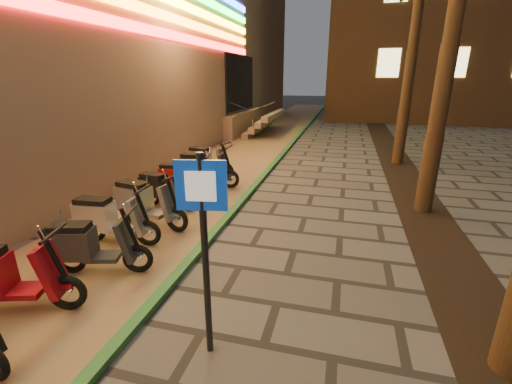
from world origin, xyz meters
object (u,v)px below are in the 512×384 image
(scooter_10, at_px, (161,189))
(scooter_8, at_px, (107,218))
(scooter_6, at_px, (1,277))
(scooter_7, at_px, (88,246))
(scooter_12, at_px, (202,168))
(scooter_11, at_px, (182,178))
(scooter_9, at_px, (144,202))
(pedestrian_sign, at_px, (204,232))
(scooter_13, at_px, (206,160))

(scooter_10, bearing_deg, scooter_8, -82.18)
(scooter_6, relative_size, scooter_7, 1.07)
(scooter_10, distance_m, scooter_12, 1.93)
(scooter_6, bearing_deg, scooter_11, 71.77)
(scooter_8, bearing_deg, scooter_11, 82.48)
(scooter_9, height_order, scooter_11, scooter_9)
(pedestrian_sign, height_order, scooter_12, pedestrian_sign)
(pedestrian_sign, relative_size, scooter_7, 1.48)
(scooter_9, bearing_deg, scooter_11, 103.01)
(scooter_7, height_order, scooter_8, scooter_8)
(scooter_6, bearing_deg, scooter_9, 68.65)
(scooter_7, bearing_deg, scooter_11, 78.65)
(pedestrian_sign, height_order, scooter_6, pedestrian_sign)
(scooter_13, bearing_deg, scooter_6, -75.82)
(scooter_6, bearing_deg, scooter_10, 72.72)
(scooter_9, relative_size, scooter_11, 1.09)
(scooter_7, xyz_separation_m, scooter_8, (-0.41, 1.03, 0.02))
(scooter_6, distance_m, scooter_8, 2.18)
(pedestrian_sign, distance_m, scooter_9, 4.29)
(scooter_11, bearing_deg, scooter_6, -101.47)
(scooter_7, bearing_deg, scooter_13, 78.38)
(scooter_10, relative_size, scooter_13, 0.93)
(scooter_11, relative_size, scooter_12, 0.92)
(scooter_9, bearing_deg, scooter_12, 98.01)
(scooter_7, bearing_deg, scooter_6, -127.20)
(scooter_12, bearing_deg, scooter_8, -95.17)
(pedestrian_sign, distance_m, scooter_6, 3.21)
(scooter_7, xyz_separation_m, scooter_12, (-0.10, 4.99, 0.05))
(pedestrian_sign, height_order, scooter_9, pedestrian_sign)
(scooter_8, xyz_separation_m, scooter_11, (0.10, 3.01, -0.02))
(scooter_7, xyz_separation_m, scooter_10, (-0.40, 3.09, -0.03))
(scooter_9, height_order, scooter_12, scooter_12)
(scooter_9, xyz_separation_m, scooter_11, (-0.11, 2.06, -0.05))
(pedestrian_sign, xyz_separation_m, scooter_7, (-2.58, 1.12, -1.08))
(scooter_9, distance_m, scooter_13, 4.11)
(scooter_6, xyz_separation_m, scooter_7, (0.45, 1.14, -0.04))
(scooter_8, bearing_deg, pedestrian_sign, -41.32)
(scooter_7, bearing_deg, scooter_10, 81.76)
(scooter_8, height_order, scooter_10, scooter_8)
(pedestrian_sign, distance_m, scooter_10, 5.27)
(pedestrian_sign, height_order, scooter_13, pedestrian_sign)
(pedestrian_sign, height_order, scooter_7, pedestrian_sign)
(scooter_8, distance_m, scooter_10, 2.05)
(pedestrian_sign, distance_m, scooter_7, 3.01)
(scooter_7, distance_m, scooter_11, 4.05)
(scooter_6, height_order, scooter_8, scooter_6)
(scooter_6, bearing_deg, scooter_12, 70.06)
(scooter_11, xyz_separation_m, scooter_12, (0.21, 0.95, 0.05))
(scooter_9, xyz_separation_m, scooter_13, (-0.24, 4.10, -0.03))
(scooter_8, distance_m, scooter_9, 0.97)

